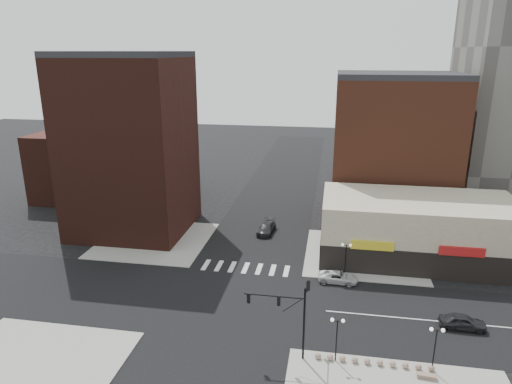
# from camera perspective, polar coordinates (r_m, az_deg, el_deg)

# --- Properties ---
(ground) EXTENTS (240.00, 240.00, 0.00)m
(ground) POSITION_cam_1_polar(r_m,az_deg,el_deg) (50.41, -3.03, -13.62)
(ground) COLOR black
(ground) RESTS_ON ground
(road_ew) EXTENTS (200.00, 14.00, 0.02)m
(road_ew) POSITION_cam_1_polar(r_m,az_deg,el_deg) (50.40, -3.03, -13.61)
(road_ew) COLOR black
(road_ew) RESTS_ON ground
(road_ns) EXTENTS (14.00, 200.00, 0.02)m
(road_ns) POSITION_cam_1_polar(r_m,az_deg,el_deg) (50.40, -3.03, -13.60)
(road_ns) COLOR black
(road_ns) RESTS_ON ground
(sidewalk_nw) EXTENTS (15.00, 15.00, 0.12)m
(sidewalk_nw) POSITION_cam_1_polar(r_m,az_deg,el_deg) (66.84, -12.53, -5.88)
(sidewalk_nw) COLOR gray
(sidewalk_nw) RESTS_ON ground
(sidewalk_ne) EXTENTS (15.00, 15.00, 0.12)m
(sidewalk_ne) POSITION_cam_1_polar(r_m,az_deg,el_deg) (62.40, 13.24, -7.65)
(sidewalk_ne) COLOR gray
(sidewalk_ne) RESTS_ON ground
(sidewalk_sw) EXTENTS (15.00, 15.00, 0.12)m
(sidewalk_sw) POSITION_cam_1_polar(r_m,az_deg,el_deg) (44.98, -27.22, -19.90)
(sidewalk_sw) COLOR gray
(sidewalk_sw) RESTS_ON ground
(building_nw) EXTENTS (16.00, 15.00, 25.00)m
(building_nw) POSITION_cam_1_polar(r_m,az_deg,el_deg) (68.48, -15.46, 5.39)
(building_nw) COLOR #381911
(building_nw) RESTS_ON ground
(building_nw_low) EXTENTS (20.00, 18.00, 12.00)m
(building_nw_low) POSITION_cam_1_polar(r_m,az_deg,el_deg) (89.14, -18.58, 3.47)
(building_nw_low) COLOR #381911
(building_nw_low) RESTS_ON ground
(building_ne_midrise) EXTENTS (18.00, 15.00, 22.00)m
(building_ne_midrise) POSITION_cam_1_polar(r_m,az_deg,el_deg) (73.72, 16.73, 4.90)
(building_ne_midrise) COLOR brown
(building_ne_midrise) RESTS_ON ground
(building_ne_row) EXTENTS (24.20, 12.20, 8.00)m
(building_ne_row) POSITION_cam_1_polar(r_m,az_deg,el_deg) (62.42, 19.40, -4.95)
(building_ne_row) COLOR beige
(building_ne_row) RESTS_ON ground
(traffic_signal) EXTENTS (5.59, 3.09, 7.77)m
(traffic_signal) POSITION_cam_1_polar(r_m,az_deg,el_deg) (40.24, 4.71, -14.06)
(traffic_signal) COLOR black
(traffic_signal) RESTS_ON ground
(street_lamp_se_a) EXTENTS (1.22, 0.32, 4.16)m
(street_lamp_se_a) POSITION_cam_1_polar(r_m,az_deg,el_deg) (40.92, 10.11, -16.48)
(street_lamp_se_a) COLOR black
(street_lamp_se_a) RESTS_ON sidewalk_se
(street_lamp_se_b) EXTENTS (1.22, 0.32, 4.16)m
(street_lamp_se_b) POSITION_cam_1_polar(r_m,az_deg,el_deg) (41.91, 21.59, -16.66)
(street_lamp_se_b) COLOR black
(street_lamp_se_b) RESTS_ON sidewalk_se
(street_lamp_ne) EXTENTS (1.22, 0.32, 4.16)m
(street_lamp_ne) POSITION_cam_1_polar(r_m,az_deg,el_deg) (55.01, 11.19, -7.30)
(street_lamp_ne) COLOR black
(street_lamp_ne) RESTS_ON sidewalk_ne
(bollard_row) EXTENTS (9.99, 0.54, 0.54)m
(bollard_row) POSITION_cam_1_polar(r_m,az_deg,el_deg) (42.79, 14.48, -19.87)
(bollard_row) COLOR #896C5E
(bollard_row) RESTS_ON sidewalk_se
(white_suv) EXTENTS (4.64, 2.26, 1.27)m
(white_suv) POSITION_cam_1_polar(r_m,az_deg,el_deg) (54.79, 10.22, -10.44)
(white_suv) COLOR silver
(white_suv) RESTS_ON ground
(dark_sedan_east) EXTENTS (4.39, 1.87, 1.48)m
(dark_sedan_east) POSITION_cam_1_polar(r_m,az_deg,el_deg) (50.07, 24.42, -14.55)
(dark_sedan_east) COLOR black
(dark_sedan_east) RESTS_ON ground
(dark_sedan_north) EXTENTS (2.55, 5.32, 1.49)m
(dark_sedan_north) POSITION_cam_1_polar(r_m,az_deg,el_deg) (67.63, 1.32, -4.54)
(dark_sedan_north) COLOR black
(dark_sedan_north) RESTS_ON ground
(stone_bench) EXTENTS (1.63, 0.64, 0.37)m
(stone_bench) POSITION_cam_1_polar(r_m,az_deg,el_deg) (42.67, 20.52, -20.74)
(stone_bench) COLOR #8B705F
(stone_bench) RESTS_ON sidewalk_se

